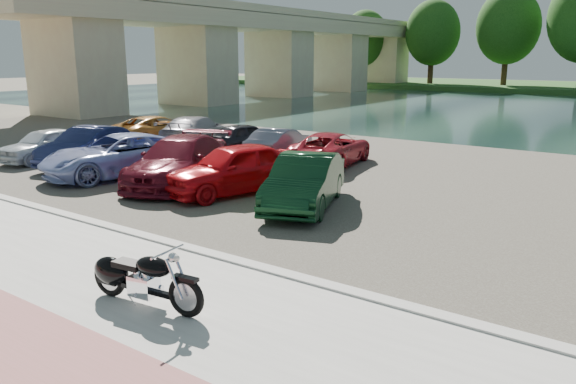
% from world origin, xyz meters
% --- Properties ---
extents(ground, '(200.00, 200.00, 0.00)m').
position_xyz_m(ground, '(0.00, 0.00, 0.00)').
color(ground, '#595447').
rests_on(ground, ground).
extents(promenade, '(60.00, 6.00, 0.10)m').
position_xyz_m(promenade, '(0.00, -1.00, 0.05)').
color(promenade, '#B2AEA7').
rests_on(promenade, ground).
extents(pink_path, '(60.00, 2.00, 0.01)m').
position_xyz_m(pink_path, '(0.00, -2.50, 0.10)').
color(pink_path, '#9E5F59').
rests_on(pink_path, promenade).
extents(kerb, '(60.00, 0.30, 0.14)m').
position_xyz_m(kerb, '(0.00, 2.00, 0.07)').
color(kerb, '#B2AEA7').
rests_on(kerb, ground).
extents(parking_lot, '(60.00, 18.00, 0.04)m').
position_xyz_m(parking_lot, '(0.00, 11.00, 0.02)').
color(parking_lot, '#423D35').
rests_on(parking_lot, ground).
extents(river, '(120.00, 40.00, 0.00)m').
position_xyz_m(river, '(0.00, 40.00, 0.00)').
color(river, '#1A2F2E').
rests_on(river, ground).
extents(bridge, '(7.00, 56.00, 8.55)m').
position_xyz_m(bridge, '(-28.00, 41.02, 5.52)').
color(bridge, '#C7AD8A').
rests_on(bridge, ground).
extents(motorcycle, '(2.33, 0.75, 1.05)m').
position_xyz_m(motorcycle, '(0.29, -0.45, 0.56)').
color(motorcycle, black).
rests_on(motorcycle, promenade).
extents(car_0, '(1.93, 3.93, 1.29)m').
position_xyz_m(car_0, '(-13.37, 6.35, 0.68)').
color(car_0, silver).
rests_on(car_0, parking_lot).
extents(car_1, '(2.64, 4.62, 1.44)m').
position_xyz_m(car_1, '(-11.15, 6.79, 0.76)').
color(car_1, '#141A3E').
rests_on(car_1, parking_lot).
extents(car_2, '(3.71, 5.68, 1.45)m').
position_xyz_m(car_2, '(-8.52, 6.13, 0.77)').
color(car_2, '#929FD4').
rests_on(car_2, parking_lot).
extents(car_3, '(3.91, 5.65, 1.52)m').
position_xyz_m(car_3, '(-5.90, 6.49, 0.80)').
color(car_3, '#570C1A').
rests_on(car_3, parking_lot).
extents(car_4, '(3.03, 4.80, 1.52)m').
position_xyz_m(car_4, '(-3.63, 6.57, 0.80)').
color(car_4, red).
rests_on(car_4, parking_lot).
extents(car_5, '(2.98, 4.61, 1.44)m').
position_xyz_m(car_5, '(-0.98, 6.45, 0.76)').
color(car_5, black).
rests_on(car_5, parking_lot).
extents(car_6, '(2.29, 4.71, 1.29)m').
position_xyz_m(car_6, '(-13.42, 12.27, 0.69)').
color(car_6, '#B17128').
rests_on(car_6, parking_lot).
extents(car_7, '(3.64, 5.25, 1.41)m').
position_xyz_m(car_7, '(-11.04, 12.42, 0.75)').
color(car_7, '#929199').
rests_on(car_7, parking_lot).
extents(car_8, '(2.07, 3.82, 1.23)m').
position_xyz_m(car_8, '(-8.43, 12.88, 0.66)').
color(car_8, black).
rests_on(car_8, parking_lot).
extents(car_9, '(1.92, 3.95, 1.25)m').
position_xyz_m(car_9, '(-6.05, 12.21, 0.66)').
color(car_9, slate).
rests_on(car_9, parking_lot).
extents(car_10, '(2.84, 4.82, 1.26)m').
position_xyz_m(car_10, '(-3.65, 12.24, 0.67)').
color(car_10, '#A81C29').
rests_on(car_10, parking_lot).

